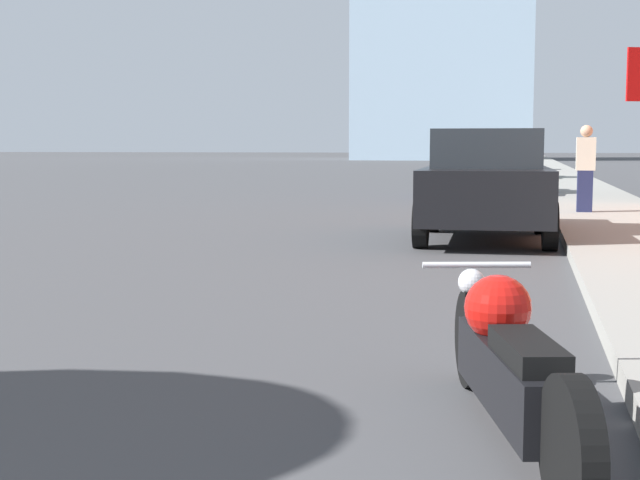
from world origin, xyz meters
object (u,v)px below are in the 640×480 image
object	(u,v)px
parked_car_green	(511,158)
pedestrian	(585,168)
parked_car_black	(486,184)
motorcycle	(508,362)
parked_car_blue	(497,167)
parked_car_red	(514,157)

from	to	relation	value
parked_car_green	pedestrian	distance (m)	19.60
parked_car_black	parked_car_green	size ratio (longest dim) A/B	0.97
motorcycle	parked_car_blue	distance (m)	20.76
motorcycle	pedestrian	bearing A→B (deg)	70.73
parked_car_green	pedestrian	world-z (taller)	parked_car_green
motorcycle	parked_car_red	size ratio (longest dim) A/B	0.58
parked_car_black	parked_car_red	bearing A→B (deg)	88.14
parked_car_black	parked_car_green	xyz separation A→B (m)	(0.05, 23.87, 0.09)
motorcycle	parked_car_black	size ratio (longest dim) A/B	0.62
parked_car_red	pedestrian	xyz separation A→B (m)	(1.67, -32.14, 0.16)
parked_car_blue	parked_car_green	bearing A→B (deg)	93.66
motorcycle	pedestrian	world-z (taller)	pedestrian
parked_car_blue	parked_car_red	xyz separation A→B (m)	(0.22, 25.03, -0.02)
parked_car_black	parked_car_blue	size ratio (longest dim) A/B	0.95
parked_car_blue	parked_car_green	xyz separation A→B (m)	(0.22, 12.41, 0.08)
parked_car_red	pedestrian	distance (m)	32.18
motorcycle	parked_car_green	bearing A→B (deg)	76.64
parked_car_blue	parked_car_green	size ratio (longest dim) A/B	1.02
motorcycle	parked_car_black	world-z (taller)	parked_car_black
parked_car_red	pedestrian	world-z (taller)	pedestrian
parked_car_black	pedestrian	xyz separation A→B (m)	(1.72, 4.34, 0.16)
parked_car_blue	pedestrian	size ratio (longest dim) A/B	2.50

